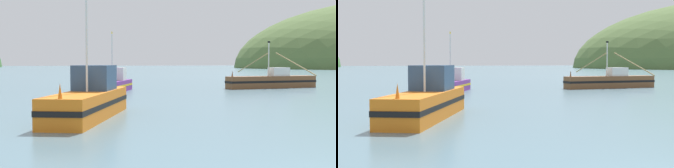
% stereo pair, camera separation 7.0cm
% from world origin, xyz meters
% --- Properties ---
extents(fishing_boat_purple, '(4.99, 7.85, 6.23)m').
position_xyz_m(fishing_boat_purple, '(-2.45, 38.35, 0.79)').
color(fishing_boat_purple, '#6B2D84').
rests_on(fishing_boat_purple, ground).
extents(fishing_boat_orange, '(5.49, 10.57, 7.40)m').
position_xyz_m(fishing_boat_orange, '(-6.13, 16.37, 1.00)').
color(fishing_boat_orange, orange).
rests_on(fishing_boat_orange, ground).
extents(fishing_boat_brown, '(11.74, 15.67, 5.53)m').
position_xyz_m(fishing_boat_brown, '(16.50, 39.98, 0.84)').
color(fishing_boat_brown, brown).
rests_on(fishing_boat_brown, ground).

